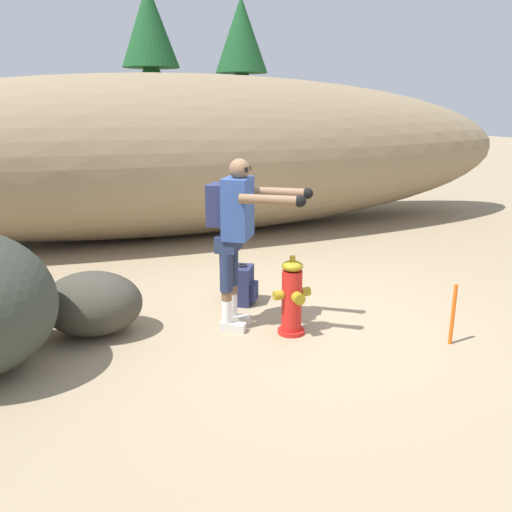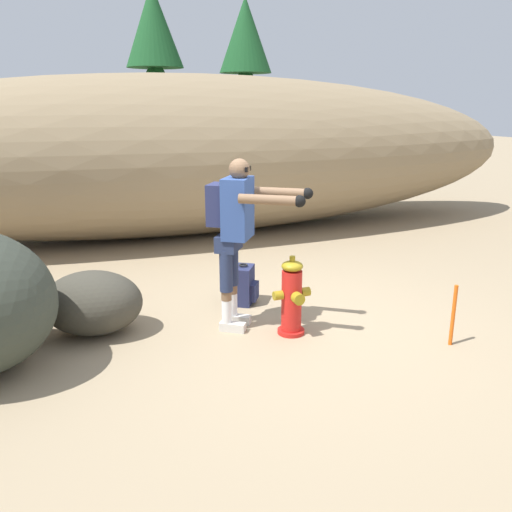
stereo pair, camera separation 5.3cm
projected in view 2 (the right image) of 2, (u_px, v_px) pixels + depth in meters
The scene contains 9 objects.
ground_plane at pixel (293, 328), 5.42m from camera, with size 56.00×56.00×0.04m, color #998466.
dirt_embankment at pixel (187, 156), 9.07m from camera, with size 13.29×3.20×2.71m, color #897556.
fire_hydrant at pixel (292, 298), 5.14m from camera, with size 0.38×0.33×0.80m.
utility_worker at pixel (237, 224), 5.08m from camera, with size 1.01×0.88×1.72m.
spare_backpack at pixel (244, 285), 5.98m from camera, with size 0.36×0.36×0.47m.
boulder_small at pixel (93, 303), 5.17m from camera, with size 0.97×0.76×0.64m, color #3E3B30.
pine_tree_left at pixel (156, 82), 14.16m from camera, with size 2.36×2.36×5.25m.
pine_tree_center at pixel (246, 86), 15.24m from camera, with size 2.32×2.32×5.14m.
survey_stake at pixel (453, 315), 4.91m from camera, with size 0.04×0.04×0.60m, color #E55914.
Camera 2 is at (-2.12, -4.54, 2.20)m, focal length 36.73 mm.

